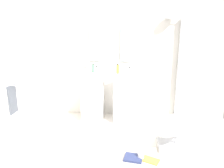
# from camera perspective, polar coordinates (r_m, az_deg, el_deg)

# --- Properties ---
(ground_plane) EXTENTS (4.80, 3.60, 0.04)m
(ground_plane) POSITION_cam_1_polar(r_m,az_deg,el_deg) (3.33, -3.75, -18.72)
(ground_plane) COLOR silver
(rear_partition) EXTENTS (4.80, 0.10, 2.60)m
(rear_partition) POSITION_cam_1_polar(r_m,az_deg,el_deg) (4.46, -0.44, 7.83)
(rear_partition) COLOR silver
(rear_partition) RESTS_ON ground_plane
(pedestal_sink_left) EXTENTS (0.42, 0.42, 1.08)m
(pedestal_sink_left) POSITION_cam_1_polar(r_m,az_deg,el_deg) (4.29, -5.29, -3.39)
(pedestal_sink_left) COLOR white
(pedestal_sink_left) RESTS_ON ground_plane
(pedestal_sink_right) EXTENTS (0.42, 0.42, 1.08)m
(pedestal_sink_right) POSITION_cam_1_polar(r_m,az_deg,el_deg) (4.21, 3.31, -3.67)
(pedestal_sink_right) COLOR white
(pedestal_sink_right) RESTS_ON ground_plane
(vanity_mirror_left) EXTENTS (0.22, 0.03, 0.74)m
(vanity_mirror_left) POSITION_cam_1_polar(r_m,az_deg,el_deg) (4.42, -4.76, 10.99)
(vanity_mirror_left) COLOR #8C9EA8
(vanity_mirror_right) EXTENTS (0.22, 0.03, 0.74)m
(vanity_mirror_right) POSITION_cam_1_polar(r_m,az_deg,el_deg) (4.35, 3.72, 10.96)
(vanity_mirror_right) COLOR #8C9EA8
(shower_column) EXTENTS (0.49, 0.24, 2.05)m
(shower_column) POSITION_cam_1_polar(r_m,az_deg,el_deg) (4.44, 18.07, 4.24)
(shower_column) COLOR #B7BABF
(shower_column) RESTS_ON ground_plane
(lounge_chair) EXTENTS (1.05, 1.05, 0.65)m
(lounge_chair) POSITION_cam_1_polar(r_m,az_deg,el_deg) (3.48, 17.27, -10.94)
(lounge_chair) COLOR #B7BABF
(lounge_chair) RESTS_ON ground_plane
(towel_rack) EXTENTS (0.37, 0.22, 0.95)m
(towel_rack) POSITION_cam_1_polar(r_m,az_deg,el_deg) (4.03, -25.74, -4.05)
(towel_rack) COLOR #B7BABF
(towel_rack) RESTS_ON ground_plane
(area_rug) EXTENTS (1.28, 0.72, 0.01)m
(area_rug) POSITION_cam_1_polar(r_m,az_deg,el_deg) (3.21, 7.58, -19.66)
(area_rug) COLOR beige
(area_rug) RESTS_ON ground_plane
(magazine_navy) EXTENTS (0.29, 0.25, 0.03)m
(magazine_navy) POSITION_cam_1_polar(r_m,az_deg,el_deg) (3.20, 5.82, -19.33)
(magazine_navy) COLOR navy
(magazine_navy) RESTS_ON area_rug
(magazine_ochre) EXTENTS (0.28, 0.24, 0.02)m
(magazine_ochre) POSITION_cam_1_polar(r_m,az_deg,el_deg) (3.20, 10.39, -19.67)
(magazine_ochre) COLOR gold
(magazine_ochre) RESTS_ON area_rug
(coffee_mug) EXTENTS (0.09, 0.09, 0.09)m
(coffee_mug) POSITION_cam_1_polar(r_m,az_deg,el_deg) (3.20, 7.86, -18.74)
(coffee_mug) COLOR white
(coffee_mug) RESTS_ON area_rug
(soap_bottle_white) EXTENTS (0.05, 0.05, 0.12)m
(soap_bottle_white) POSITION_cam_1_polar(r_m,az_deg,el_deg) (4.21, -7.31, 3.71)
(soap_bottle_white) COLOR white
(soap_bottle_white) RESTS_ON pedestal_sink_left
(soap_bottle_grey) EXTENTS (0.05, 0.05, 0.15)m
(soap_bottle_grey) POSITION_cam_1_polar(r_m,az_deg,el_deg) (4.05, 4.74, 3.58)
(soap_bottle_grey) COLOR #99999E
(soap_bottle_grey) RESTS_ON pedestal_sink_right
(soap_bottle_clear) EXTENTS (0.06, 0.06, 0.15)m
(soap_bottle_clear) POSITION_cam_1_polar(r_m,az_deg,el_deg) (4.10, -4.25, 3.76)
(soap_bottle_clear) COLOR silver
(soap_bottle_clear) RESTS_ON pedestal_sink_left
(soap_bottle_amber) EXTENTS (0.05, 0.05, 0.20)m
(soap_bottle_amber) POSITION_cam_1_polar(r_m,az_deg,el_deg) (4.10, 1.55, 4.09)
(soap_bottle_amber) COLOR #C68C38
(soap_bottle_amber) RESTS_ON pedestal_sink_right
(soap_bottle_green) EXTENTS (0.05, 0.05, 0.17)m
(soap_bottle_green) POSITION_cam_1_polar(r_m,az_deg,el_deg) (4.28, -5.12, 4.29)
(soap_bottle_green) COLOR #59996B
(soap_bottle_green) RESTS_ON pedestal_sink_left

